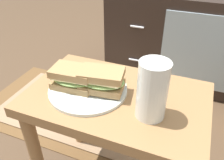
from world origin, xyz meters
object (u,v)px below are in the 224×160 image
Objects in this scene: tv_cabinet at (185,38)px; sandwich_back at (102,80)px; beer_glass at (152,91)px; plate at (88,89)px; sandwich_front at (73,78)px.

tv_cabinet is 6.34× the size of sandwich_back.
tv_cabinet reaches higher than sandwich_back.
beer_glass is at bearing -90.07° from tv_cabinet.
sandwich_back is at bearing 165.23° from beer_glass.
tv_cabinet is at bearing 89.93° from beer_glass.
sandwich_back is at bearing -99.70° from tv_cabinet.
plate is 0.22m from beer_glass.
tv_cabinet reaches higher than sandwich_front.
plate is 0.06m from sandwich_front.
sandwich_front is at bearing 173.30° from beer_glass.
beer_glass reaches higher than sandwich_back.
plate is 0.06m from sandwich_back.
sandwich_front is 0.96× the size of sandwich_back.
sandwich_front is 0.88× the size of beer_glass.
sandwich_front is (-0.05, -0.01, 0.04)m from plate.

